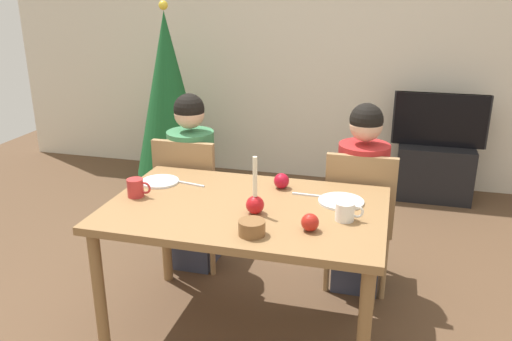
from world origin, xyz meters
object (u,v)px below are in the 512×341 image
object	(u,v)px
dining_table	(246,221)
apple_by_left_plate	(282,181)
person_left_child	(192,185)
plate_right	(341,201)
bowl_walnuts	(252,228)
mug_right	(346,211)
candle_centerpiece	(255,202)
christmas_tree	(168,95)
apple_near_candle	(310,222)
tv	(440,120)
tv_stand	(434,171)
person_right_child	(361,202)
chair_right	(359,212)
chair_left	(191,195)
plate_left	(160,181)
mug_left	(136,188)

from	to	relation	value
dining_table	apple_by_left_plate	size ratio (longest dim) A/B	16.55
dining_table	person_left_child	world-z (taller)	person_left_child
person_left_child	plate_right	size ratio (longest dim) A/B	5.02
plate_right	bowl_walnuts	xyz separation A→B (m)	(-0.34, -0.47, 0.03)
dining_table	mug_right	world-z (taller)	mug_right
plate_right	candle_centerpiece	bearing A→B (deg)	-147.78
plate_right	apple_by_left_plate	xyz separation A→B (m)	(-0.34, 0.12, 0.04)
christmas_tree	apple_near_candle	world-z (taller)	christmas_tree
candle_centerpiece	bowl_walnuts	xyz separation A→B (m)	(0.05, -0.23, -0.03)
apple_by_left_plate	christmas_tree	bearing A→B (deg)	130.03
dining_table	person_left_child	distance (m)	0.85
candle_centerpiece	christmas_tree	bearing A→B (deg)	123.65
mug_right	apple_by_left_plate	distance (m)	0.50
tv	plate_right	size ratio (longest dim) A/B	3.39
apple_by_left_plate	tv_stand	bearing A→B (deg)	64.74
person_right_child	bowl_walnuts	bearing A→B (deg)	-113.93
dining_table	candle_centerpiece	world-z (taller)	candle_centerpiece
dining_table	chair_right	size ratio (longest dim) A/B	1.56
chair_left	christmas_tree	bearing A→B (deg)	118.66
person_left_child	bowl_walnuts	world-z (taller)	person_left_child
dining_table	apple_near_candle	size ratio (longest dim) A/B	17.07
dining_table	chair_left	xyz separation A→B (m)	(-0.55, 0.61, -0.15)
person_left_child	apple_by_left_plate	distance (m)	0.79
candle_centerpiece	mug_right	size ratio (longest dim) A/B	2.18
tv_stand	christmas_tree	bearing A→B (deg)	-172.00
candle_centerpiece	plate_left	size ratio (longest dim) A/B	1.37
plate_left	mug_left	bearing A→B (deg)	-97.60
candle_centerpiece	bowl_walnuts	size ratio (longest dim) A/B	2.39
dining_table	apple_near_candle	bearing A→B (deg)	-28.87
chair_left	candle_centerpiece	size ratio (longest dim) A/B	3.10
candle_centerpiece	apple_near_candle	xyz separation A→B (m)	(0.29, -0.12, -0.02)
plate_right	apple_by_left_plate	size ratio (longest dim) A/B	2.76
person_left_child	plate_left	size ratio (longest dim) A/B	5.51
plate_left	mug_right	bearing A→B (deg)	-12.46
christmas_tree	mug_right	xyz separation A→B (m)	(1.79, -2.01, -0.07)
christmas_tree	chair_right	bearing A→B (deg)	-36.65
plate_right	mug_right	xyz separation A→B (m)	(0.04, -0.21, 0.04)
person_right_child	plate_right	world-z (taller)	person_right_child
chair_left	person_left_child	xyz separation A→B (m)	(0.00, 0.03, 0.06)
candle_centerpiece	plate_right	world-z (taller)	candle_centerpiece
tv_stand	mug_left	distance (m)	2.92
plate_left	plate_right	world-z (taller)	same
plate_left	apple_near_candle	size ratio (longest dim) A/B	2.59
candle_centerpiece	mug_right	bearing A→B (deg)	4.75
chair_left	bowl_walnuts	world-z (taller)	chair_left
plate_left	apple_by_left_plate	size ratio (longest dim) A/B	2.51
bowl_walnuts	chair_right	bearing A→B (deg)	65.32
mug_right	person_left_child	bearing A→B (deg)	146.99
chair_left	plate_left	xyz separation A→B (m)	(-0.01, -0.42, 0.24)
plate_right	bowl_walnuts	world-z (taller)	bowl_walnuts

